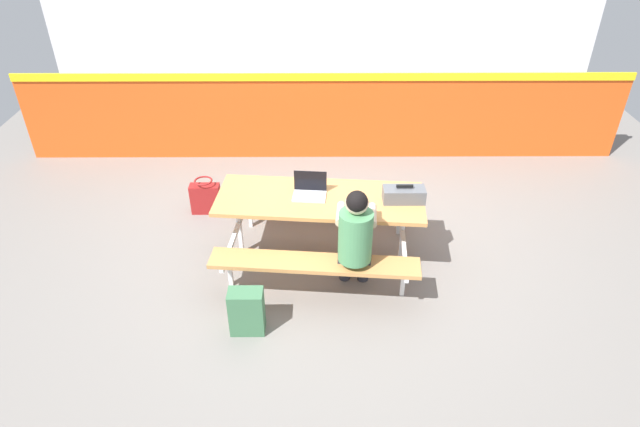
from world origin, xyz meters
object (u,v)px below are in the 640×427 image
Objects in this scene: picnic_table_main at (320,211)px; laptop_silver at (310,191)px; toolbox_grey at (404,195)px; student_nearer at (355,235)px; tote_bag_bright at (206,198)px; backpack_dark at (247,311)px.

laptop_silver reaches higher than picnic_table_main.
laptop_silver is at bearing 172.57° from toolbox_grey.
tote_bag_bright is at bearing 138.14° from student_nearer.
toolbox_grey is at bearing 33.58° from backpack_dark.
laptop_silver reaches higher than toolbox_grey.
laptop_silver reaches higher than tote_bag_bright.
student_nearer reaches higher than backpack_dark.
toolbox_grey is at bearing -5.07° from picnic_table_main.
tote_bag_bright is at bearing 145.78° from laptop_silver.
picnic_table_main is 6.13× the size of laptop_silver.
laptop_silver is 0.77× the size of backpack_dark.
laptop_silver is 0.79× the size of tote_bag_bright.
backpack_dark is at bearing -155.12° from student_nearer.
toolbox_grey is 1.83m from backpack_dark.
backpack_dark is at bearing -121.92° from picnic_table_main.
student_nearer is at bearing -133.54° from toolbox_grey.
picnic_table_main is 0.68m from student_nearer.
tote_bag_bright is at bearing 109.76° from backpack_dark.
toolbox_grey reaches higher than tote_bag_bright.
toolbox_grey reaches higher than backpack_dark.
backpack_dark is at bearing -70.24° from tote_bag_bright.
toolbox_grey reaches higher than picnic_table_main.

